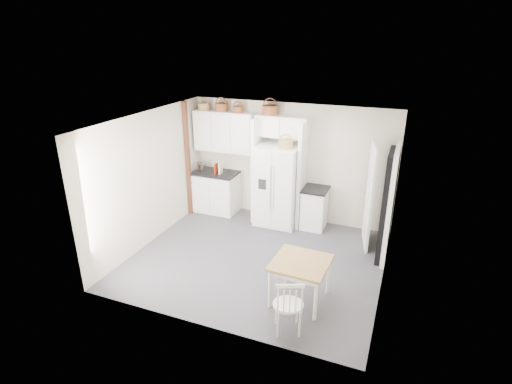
% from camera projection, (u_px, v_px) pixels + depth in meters
% --- Properties ---
extents(floor, '(4.50, 4.50, 0.00)m').
position_uv_depth(floor, '(257.00, 259.00, 7.49)').
color(floor, '#434346').
rests_on(floor, ground).
extents(ceiling, '(4.50, 4.50, 0.00)m').
position_uv_depth(ceiling, '(257.00, 121.00, 6.53)').
color(ceiling, white).
rests_on(ceiling, wall_back).
extents(wall_back, '(4.50, 0.00, 4.50)m').
position_uv_depth(wall_back, '(290.00, 163.00, 8.74)').
color(wall_back, beige).
rests_on(wall_back, floor).
extents(wall_left, '(0.00, 4.00, 4.00)m').
position_uv_depth(wall_left, '(150.00, 179.00, 7.78)').
color(wall_left, beige).
rests_on(wall_left, floor).
extents(wall_right, '(0.00, 4.00, 4.00)m').
position_uv_depth(wall_right, '(390.00, 215.00, 6.24)').
color(wall_right, beige).
rests_on(wall_right, floor).
extents(refrigerator, '(0.91, 0.73, 1.76)m').
position_uv_depth(refrigerator, '(278.00, 186.00, 8.60)').
color(refrigerator, white).
rests_on(refrigerator, floor).
extents(base_cab_left, '(1.00, 0.63, 0.93)m').
position_uv_depth(base_cab_left, '(216.00, 192.00, 9.37)').
color(base_cab_left, white).
rests_on(base_cab_left, floor).
extents(base_cab_right, '(0.49, 0.58, 0.86)m').
position_uv_depth(base_cab_right, '(314.00, 209.00, 8.57)').
color(base_cab_right, white).
rests_on(base_cab_right, floor).
extents(dining_table, '(0.88, 0.88, 0.70)m').
position_uv_depth(dining_table, '(300.00, 281.00, 6.21)').
color(dining_table, brown).
rests_on(dining_table, floor).
extents(windsor_chair, '(0.55, 0.53, 0.88)m').
position_uv_depth(windsor_chair, '(288.00, 305.00, 5.53)').
color(windsor_chair, white).
rests_on(windsor_chair, floor).
extents(counter_left, '(1.04, 0.67, 0.04)m').
position_uv_depth(counter_left, '(215.00, 173.00, 9.19)').
color(counter_left, black).
rests_on(counter_left, base_cab_left).
extents(counter_right, '(0.53, 0.62, 0.04)m').
position_uv_depth(counter_right, '(316.00, 189.00, 8.41)').
color(counter_right, black).
rests_on(counter_right, base_cab_right).
extents(toaster, '(0.29, 0.19, 0.19)m').
position_uv_depth(toaster, '(200.00, 167.00, 9.23)').
color(toaster, silver).
rests_on(toaster, counter_left).
extents(cookbook_red, '(0.04, 0.15, 0.23)m').
position_uv_depth(cookbook_red, '(216.00, 168.00, 9.05)').
color(cookbook_red, maroon).
rests_on(cookbook_red, counter_left).
extents(cookbook_cream, '(0.04, 0.15, 0.23)m').
position_uv_depth(cookbook_cream, '(220.00, 169.00, 9.01)').
color(cookbook_cream, beige).
rests_on(cookbook_cream, counter_left).
extents(basket_upper_a, '(0.26, 0.26, 0.15)m').
position_uv_depth(basket_upper_a, '(204.00, 106.00, 8.86)').
color(basket_upper_a, brown).
rests_on(basket_upper_a, upper_cabinet).
extents(basket_upper_b, '(0.29, 0.29, 0.17)m').
position_uv_depth(basket_upper_b, '(221.00, 107.00, 8.70)').
color(basket_upper_b, brown).
rests_on(basket_upper_b, upper_cabinet).
extents(basket_upper_c, '(0.23, 0.23, 0.13)m').
position_uv_depth(basket_upper_c, '(238.00, 109.00, 8.57)').
color(basket_upper_c, brown).
rests_on(basket_upper_c, upper_cabinet).
extents(basket_bridge_a, '(0.34, 0.34, 0.19)m').
position_uv_depth(basket_bridge_a, '(270.00, 110.00, 8.31)').
color(basket_bridge_a, brown).
rests_on(basket_bridge_a, bridge_cabinet).
extents(basket_fridge_b, '(0.29, 0.29, 0.16)m').
position_uv_depth(basket_fridge_b, '(286.00, 144.00, 8.09)').
color(basket_fridge_b, brown).
rests_on(basket_fridge_b, refrigerator).
extents(upper_cabinet, '(1.40, 0.34, 0.90)m').
position_uv_depth(upper_cabinet, '(225.00, 132.00, 8.88)').
color(upper_cabinet, white).
rests_on(upper_cabinet, wall_back).
extents(bridge_cabinet, '(1.12, 0.34, 0.45)m').
position_uv_depth(bridge_cabinet, '(282.00, 126.00, 8.33)').
color(bridge_cabinet, white).
rests_on(bridge_cabinet, wall_back).
extents(fridge_panel_left, '(0.08, 0.60, 2.30)m').
position_uv_depth(fridge_panel_left, '(257.00, 170.00, 8.76)').
color(fridge_panel_left, white).
rests_on(fridge_panel_left, floor).
extents(fridge_panel_right, '(0.08, 0.60, 2.30)m').
position_uv_depth(fridge_panel_right, '(302.00, 175.00, 8.41)').
color(fridge_panel_right, white).
rests_on(fridge_panel_right, floor).
extents(trim_post, '(0.09, 0.09, 2.60)m').
position_uv_depth(trim_post, '(188.00, 160.00, 8.93)').
color(trim_post, '#3D1911').
rests_on(trim_post, floor).
extents(doorway_void, '(0.18, 0.85, 2.05)m').
position_uv_depth(doorway_void, '(388.00, 206.00, 7.23)').
color(doorway_void, black).
rests_on(doorway_void, floor).
extents(door_slab, '(0.21, 0.79, 2.05)m').
position_uv_depth(door_slab, '(370.00, 197.00, 7.65)').
color(door_slab, white).
rests_on(door_slab, floor).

